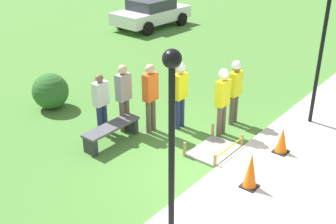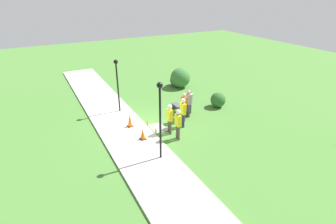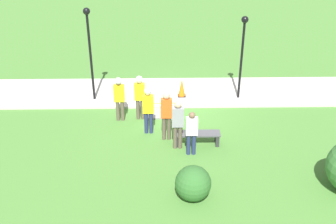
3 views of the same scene
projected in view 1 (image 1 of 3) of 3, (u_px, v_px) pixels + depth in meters
The scene contains 16 objects.
ground_plane at pixel (218, 169), 9.56m from camera, with size 60.00×60.00×0.00m, color #477A33.
sidewalk at pixel (277, 191), 8.73m from camera, with size 28.00×2.85×0.10m.
wet_concrete_patch at pixel (214, 150), 10.22m from camera, with size 1.26×0.91×0.37m.
traffic_cone_near_patch at pixel (251, 170), 8.61m from camera, with size 0.34×0.34×0.80m.
traffic_cone_far_patch at pixel (282, 140), 9.91m from camera, with size 0.34×0.34×0.63m.
park_bench at pixel (112, 131), 10.51m from camera, with size 1.62×0.44×0.48m.
worker_supervisor at pixel (180, 89), 10.91m from camera, with size 0.40×0.27×1.86m.
worker_assistant at pixel (235, 87), 11.17m from camera, with size 0.40×0.26×1.81m.
worker_trainee at pixel (223, 96), 10.56m from camera, with size 0.40×0.26×1.82m.
bystander_in_orange_shirt at pixel (150, 94), 10.73m from camera, with size 0.40×0.25×1.88m.
bystander_in_gray_shirt at pixel (101, 100), 10.78m from camera, with size 0.40×0.22×1.62m.
bystander_in_white_shirt at pixel (124, 94), 10.81m from camera, with size 0.40×0.24×1.83m.
lamppost_near at pixel (325, 29), 10.41m from camera, with size 0.28×0.28×3.89m.
lamppost_far at pixel (172, 127), 6.16m from camera, with size 0.28×0.28×3.52m.
parked_car_white at pixel (151, 12), 20.89m from camera, with size 4.10×2.21×1.40m.
shrub_rounded_near at pixel (50, 91), 12.31m from camera, with size 1.06×1.06×1.06m.
Camera 1 is at (-7.00, -4.16, 5.30)m, focal length 45.00 mm.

